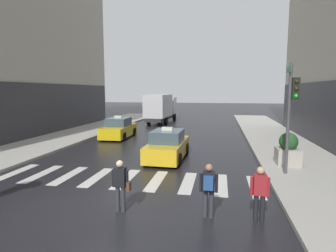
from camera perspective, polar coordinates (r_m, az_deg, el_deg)
ground_plane at (r=9.89m, az=-14.40°, el=-15.62°), size 160.00×160.00×0.00m
crosswalk_markings at (r=12.50m, az=-8.51°, el=-10.55°), size 11.30×2.80×0.01m
traffic_light_pole at (r=13.19m, az=23.84°, el=4.24°), size 0.44×0.84×4.80m
taxi_lead at (r=15.70m, az=-0.06°, el=-4.09°), size 2.01×4.58×1.80m
taxi_second at (r=23.10m, az=-9.96°, el=-0.56°), size 1.99×4.57×1.80m
box_truck at (r=32.89m, az=-1.50°, el=3.80°), size 2.57×7.63×3.35m
pedestrian_with_backpack at (r=8.59m, az=8.25°, el=-12.07°), size 0.55×0.43×1.65m
pedestrian_with_handbag at (r=9.07m, az=-9.60°, el=-11.30°), size 0.61×0.24×1.65m
pedestrian_plain_coat at (r=8.68m, az=18.15°, el=-12.40°), size 0.55×0.24×1.65m
planter_near_corner at (r=15.15m, az=23.20°, el=-4.52°), size 1.10×1.10×1.60m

